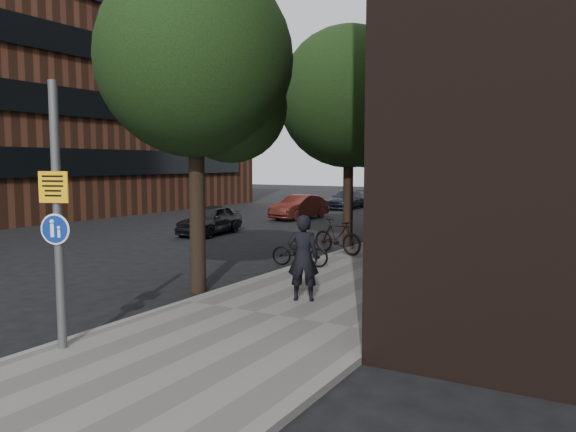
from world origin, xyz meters
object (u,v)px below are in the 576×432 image
Objects in this scene: pedestrian at (303,258)px; parked_bike_facade_near at (402,277)px; parked_car_near at (210,220)px; signpost at (58,215)px.

parked_bike_facade_near is (1.72, 1.25, -0.45)m from pedestrian.
parked_bike_facade_near is at bearing -41.17° from parked_car_near.
pedestrian is 2.17m from parked_bike_facade_near.
pedestrian reaches higher than parked_car_near.
parked_car_near is (-7.18, 12.96, -1.57)m from signpost.
signpost is 1.13× the size of parked_car_near.
parked_bike_facade_near is at bearing -165.37° from pedestrian.
pedestrian is at bearing -50.49° from parked_car_near.
signpost is 5.01m from pedestrian.
parked_car_near is at bearing -64.60° from pedestrian.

